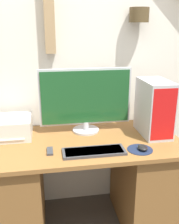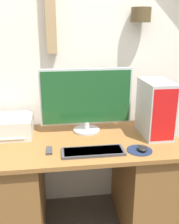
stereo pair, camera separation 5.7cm
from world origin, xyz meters
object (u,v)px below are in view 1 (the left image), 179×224
object	(u,v)px
keyboard	(94,151)
computer_tower	(154,108)
mouse	(143,148)
monitor	(86,99)
remote_control	(50,151)
printer	(10,127)

from	to	relation	value
keyboard	computer_tower	xyz separation A→B (m)	(0.52, 0.25, 0.21)
mouse	monitor	bearing A→B (deg)	128.79
keyboard	remote_control	bearing A→B (deg)	168.81
keyboard	computer_tower	bearing A→B (deg)	25.54
monitor	remote_control	world-z (taller)	monitor
mouse	printer	distance (m)	1.02
computer_tower	remote_control	size ratio (longest dim) A/B	3.98
remote_control	printer	bearing A→B (deg)	131.96
printer	remote_control	xyz separation A→B (m)	(0.29, -0.33, -0.07)
computer_tower	printer	size ratio (longest dim) A/B	1.33
keyboard	remote_control	xyz separation A→B (m)	(-0.30, 0.06, -0.00)
keyboard	mouse	bearing A→B (deg)	-3.39
monitor	mouse	size ratio (longest dim) A/B	8.33
monitor	printer	bearing A→B (deg)	-178.79
keyboard	computer_tower	size ratio (longest dim) A/B	0.99
monitor	remote_control	xyz separation A→B (m)	(-0.30, -0.34, -0.26)
monitor	printer	world-z (taller)	monitor
monitor	mouse	xyz separation A→B (m)	(0.34, -0.42, -0.25)
monitor	computer_tower	size ratio (longest dim) A/B	1.69
keyboard	printer	xyz separation A→B (m)	(-0.59, 0.38, 0.06)
mouse	keyboard	bearing A→B (deg)	176.61
computer_tower	keyboard	bearing A→B (deg)	-154.46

